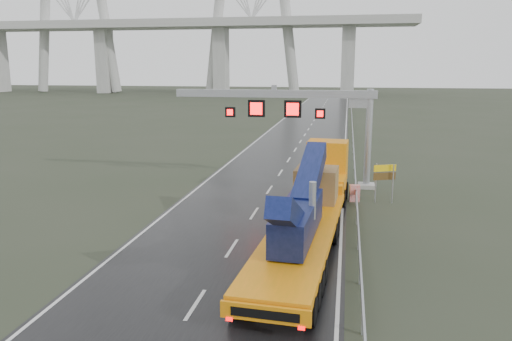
% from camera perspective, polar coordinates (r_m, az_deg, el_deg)
% --- Properties ---
extents(ground, '(400.00, 400.00, 0.00)m').
position_cam_1_polar(ground, '(21.19, -5.30, -12.65)').
color(ground, '#2D3424').
rests_on(ground, ground).
extents(road, '(11.00, 200.00, 0.02)m').
position_cam_1_polar(road, '(59.43, 5.10, 3.31)').
color(road, black).
rests_on(road, ground).
extents(guardrail, '(0.20, 140.00, 1.40)m').
position_cam_1_polar(guardrail, '(49.21, 11.12, 2.17)').
color(guardrail, '#94969C').
rests_on(guardrail, ground).
extents(sign_gantry, '(14.90, 1.20, 7.42)m').
position_cam_1_polar(sign_gantry, '(36.81, 5.33, 6.86)').
color(sign_gantry, '#A0A09C').
rests_on(sign_gantry, ground).
extents(heavy_haul_truck, '(4.13, 20.08, 4.68)m').
position_cam_1_polar(heavy_haul_truck, '(27.27, 6.56, -3.02)').
color(heavy_haul_truck, orange).
rests_on(heavy_haul_truck, ground).
extents(exit_sign_pair, '(1.43, 0.61, 2.58)m').
position_cam_1_polar(exit_sign_pair, '(33.38, 14.48, -0.58)').
color(exit_sign_pair, '#919399').
rests_on(exit_sign_pair, ground).
extents(striped_barrier, '(0.71, 0.47, 1.12)m').
position_cam_1_polar(striped_barrier, '(33.57, 11.19, -2.55)').
color(striped_barrier, red).
rests_on(striped_barrier, ground).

